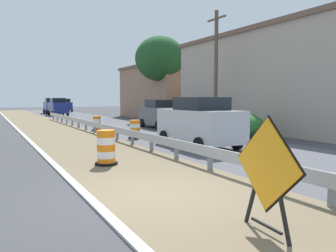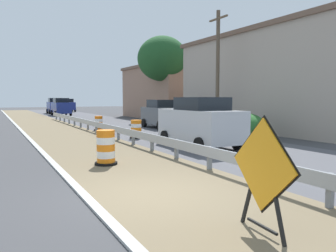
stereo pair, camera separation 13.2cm
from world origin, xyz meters
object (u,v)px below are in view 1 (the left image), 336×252
(traffic_barrel_close, at_px, (135,130))
(car_lead_far_lane, at_px, (52,106))
(warning_sign_diamond, at_px, (267,170))
(car_trailing_far_lane, at_px, (199,122))
(traffic_barrel_nearest, at_px, (106,149))
(car_mid_far_lane, at_px, (64,105))
(car_lead_near_lane, at_px, (58,107))
(car_trailing_near_lane, at_px, (160,114))
(traffic_barrel_mid, at_px, (97,124))
(utility_pole_near, at_px, (216,70))

(traffic_barrel_close, relative_size, car_lead_far_lane, 0.25)
(warning_sign_diamond, xyz_separation_m, car_trailing_far_lane, (4.46, 8.44, 0.07))
(traffic_barrel_close, xyz_separation_m, car_trailing_far_lane, (1.29, -4.23, 0.66))
(traffic_barrel_close, distance_m, car_lead_far_lane, 32.84)
(traffic_barrel_nearest, xyz_separation_m, car_trailing_far_lane, (4.95, 1.86, 0.59))
(car_trailing_far_lane, bearing_deg, car_lead_far_lane, 1.16)
(car_trailing_far_lane, bearing_deg, traffic_barrel_close, 18.16)
(car_lead_far_lane, xyz_separation_m, car_mid_far_lane, (2.86, 5.63, -0.06))
(car_mid_far_lane, bearing_deg, car_lead_far_lane, -25.22)
(car_lead_near_lane, distance_m, car_mid_far_lane, 11.94)
(car_lead_far_lane, bearing_deg, car_trailing_far_lane, -178.24)
(car_trailing_near_lane, xyz_separation_m, car_lead_far_lane, (-2.79, 28.00, 0.08))
(traffic_barrel_close, height_order, traffic_barrel_mid, traffic_barrel_close)
(traffic_barrel_close, distance_m, car_lead_near_lane, 26.95)
(car_trailing_near_lane, bearing_deg, car_trailing_far_lane, -15.00)
(car_trailing_far_lane, bearing_deg, utility_pole_near, -42.27)
(car_trailing_near_lane, height_order, car_mid_far_lane, car_mid_far_lane)
(car_lead_near_lane, bearing_deg, traffic_barrel_nearest, 172.61)
(car_trailing_near_lane, bearing_deg, car_mid_far_lane, -177.98)
(car_lead_near_lane, height_order, utility_pole_near, utility_pole_near)
(car_mid_far_lane, bearing_deg, utility_pole_near, 4.45)
(car_lead_far_lane, distance_m, car_mid_far_lane, 6.32)
(car_trailing_near_lane, relative_size, car_trailing_far_lane, 0.93)
(traffic_barrel_close, bearing_deg, car_trailing_near_lane, 49.65)
(car_lead_far_lane, bearing_deg, traffic_barrel_mid, 178.05)
(warning_sign_diamond, bearing_deg, car_trailing_far_lane, -112.48)
(warning_sign_diamond, relative_size, utility_pole_near, 0.25)
(car_mid_far_lane, bearing_deg, car_lead_near_lane, -13.65)
(car_lead_far_lane, relative_size, utility_pole_near, 0.53)
(traffic_barrel_mid, relative_size, car_lead_far_lane, 0.24)
(traffic_barrel_close, xyz_separation_m, car_lead_far_lane, (1.29, 32.81, 0.66))
(traffic_barrel_close, bearing_deg, car_lead_far_lane, 87.75)
(car_lead_far_lane, height_order, car_mid_far_lane, car_lead_far_lane)
(car_lead_far_lane, xyz_separation_m, utility_pole_near, (4.68, -32.11, 2.90))
(warning_sign_diamond, relative_size, traffic_barrel_close, 1.91)
(car_trailing_near_lane, xyz_separation_m, car_trailing_far_lane, (-2.79, -9.04, 0.08))
(car_trailing_far_lane, xyz_separation_m, utility_pole_near, (4.67, 4.93, 2.90))
(traffic_barrel_nearest, height_order, car_trailing_far_lane, car_trailing_far_lane)
(car_lead_near_lane, bearing_deg, traffic_barrel_close, 178.50)
(car_trailing_far_lane, bearing_deg, warning_sign_diamond, 153.26)
(traffic_barrel_nearest, bearing_deg, car_lead_near_lane, 82.00)
(traffic_barrel_nearest, distance_m, car_lead_near_lane, 33.35)
(warning_sign_diamond, relative_size, car_lead_far_lane, 0.47)
(warning_sign_diamond, height_order, car_mid_far_lane, car_mid_far_lane)
(traffic_barrel_nearest, distance_m, utility_pole_near, 12.28)
(car_lead_far_lane, bearing_deg, warning_sign_diamond, 176.15)
(car_trailing_far_lane, relative_size, utility_pole_near, 0.60)
(traffic_barrel_close, xyz_separation_m, utility_pole_near, (5.96, 0.70, 3.56))
(traffic_barrel_nearest, xyz_separation_m, car_trailing_near_lane, (7.73, 10.90, 0.52))
(traffic_barrel_close, distance_m, car_mid_far_lane, 38.67)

